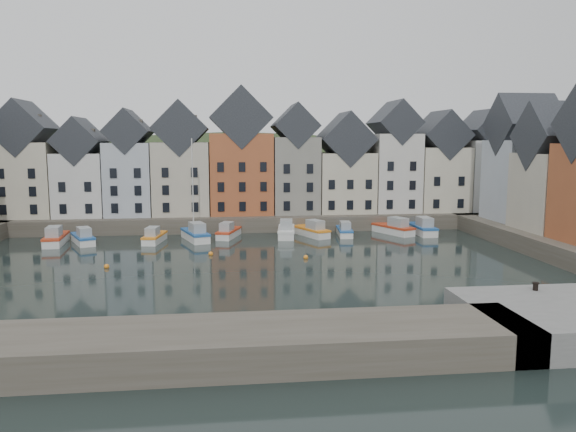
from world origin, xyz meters
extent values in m
plane|color=black|center=(0.00, 0.00, 0.00)|extent=(260.00, 260.00, 0.00)
cube|color=#443F34|center=(0.00, 30.00, 1.00)|extent=(90.00, 16.00, 2.00)
cube|color=#443F34|center=(-10.00, -22.00, 1.00)|extent=(50.00, 6.00, 2.00)
ellipsoid|color=#222F17|center=(0.00, 56.00, -18.00)|extent=(153.60, 70.40, 64.00)
sphere|color=black|center=(-13.94, 50.93, 8.70)|extent=(5.77, 5.77, 5.77)
sphere|color=black|center=(24.86, 60.75, 8.12)|extent=(5.27, 5.27, 5.27)
sphere|color=black|center=(31.82, 54.20, 7.88)|extent=(5.07, 5.07, 5.07)
sphere|color=black|center=(14.28, 55.19, 7.82)|extent=(5.01, 5.01, 5.01)
sphere|color=black|center=(-37.67, 56.61, 6.57)|extent=(3.94, 3.94, 3.94)
sphere|color=black|center=(28.33, 60.25, 8.05)|extent=(5.21, 5.21, 5.21)
sphere|color=black|center=(1.99, 58.64, 8.32)|extent=(5.45, 5.45, 5.45)
sphere|color=black|center=(37.80, 48.31, 7.21)|extent=(4.49, 4.49, 4.49)
cube|color=beige|center=(-29.17, 28.00, 7.04)|extent=(7.67, 8.00, 10.07)
cube|color=black|center=(-29.17, 28.00, 13.97)|extent=(7.67, 8.16, 7.67)
cube|color=silver|center=(-21.90, 28.00, 6.30)|extent=(6.56, 8.00, 8.61)
cube|color=black|center=(-21.90, 28.00, 12.23)|extent=(6.56, 8.16, 6.56)
cube|color=#AAB2BD|center=(-15.37, 28.00, 7.01)|extent=(6.20, 8.00, 10.02)
cube|color=black|center=(-15.37, 28.00, 13.55)|extent=(6.20, 8.16, 6.20)
cube|color=#B3AB98|center=(-8.27, 28.00, 7.04)|extent=(7.70, 8.00, 10.08)
cube|color=black|center=(-8.27, 28.00, 13.98)|extent=(7.70, 8.16, 7.70)
cube|color=#A1512E|center=(0.07, 28.00, 7.64)|extent=(8.69, 8.00, 11.28)
cube|color=black|center=(0.07, 28.00, 15.43)|extent=(8.69, 8.16, 8.69)
cube|color=gray|center=(7.78, 28.00, 7.39)|extent=(6.43, 8.00, 10.78)
cube|color=black|center=(7.78, 28.00, 14.37)|extent=(6.43, 8.16, 6.43)
cube|color=beige|center=(15.08, 28.00, 6.28)|extent=(7.88, 8.00, 8.56)
cube|color=black|center=(15.08, 28.00, 12.51)|extent=(7.88, 8.16, 7.88)
cube|color=beige|center=(22.42, 28.00, 7.64)|extent=(6.50, 8.00, 11.27)
cube|color=black|center=(22.42, 28.00, 14.88)|extent=(6.50, 8.16, 6.50)
cube|color=beige|center=(29.43, 28.00, 6.66)|extent=(7.23, 8.00, 9.32)
cube|color=black|center=(29.43, 28.00, 13.11)|extent=(7.23, 8.16, 7.23)
cube|color=silver|center=(36.28, 28.00, 7.16)|extent=(6.18, 8.00, 10.32)
cube|color=black|center=(36.28, 28.00, 13.85)|extent=(6.18, 8.16, 6.18)
cube|color=#AAB2BD|center=(36.00, 16.26, 7.19)|extent=(7.47, 8.00, 10.38)
cube|color=black|center=(36.00, 16.26, 14.36)|extent=(7.62, 8.00, 8.00)
cube|color=#B3AB98|center=(36.00, 8.26, 6.44)|extent=(8.14, 8.00, 8.89)
cube|color=black|center=(36.00, 8.26, 12.87)|extent=(8.30, 8.00, 8.00)
sphere|color=orange|center=(-4.00, 8.00, 0.15)|extent=(0.50, 0.50, 0.50)
sphere|color=orange|center=(6.00, 5.00, 0.15)|extent=(0.50, 0.50, 0.50)
sphere|color=orange|center=(-14.00, 3.00, 0.15)|extent=(0.50, 0.50, 0.50)
cube|color=silver|center=(-22.55, 16.70, 0.38)|extent=(2.43, 6.57, 1.18)
cube|color=#BE391B|center=(-22.55, 16.70, 1.02)|extent=(2.54, 6.70, 0.27)
cube|color=gray|center=(-22.47, 15.73, 1.66)|extent=(1.70, 2.68, 1.29)
cube|color=silver|center=(-19.47, 16.82, 0.34)|extent=(3.99, 6.07, 1.07)
cube|color=#215397|center=(-19.47, 16.82, 0.93)|extent=(4.12, 6.22, 0.24)
cube|color=gray|center=(-19.12, 16.01, 1.51)|extent=(2.20, 2.70, 1.17)
cube|color=silver|center=(-10.96, 16.69, 0.33)|extent=(2.54, 5.81, 1.03)
cube|color=orange|center=(-10.96, 16.69, 0.89)|extent=(2.65, 5.94, 0.23)
cube|color=gray|center=(-11.09, 15.86, 1.45)|extent=(1.64, 2.42, 1.12)
cube|color=silver|center=(-6.09, 17.50, 0.38)|extent=(3.89, 6.88, 1.21)
cube|color=#215397|center=(-6.09, 17.50, 1.04)|extent=(4.04, 7.04, 0.27)
cube|color=gray|center=(-5.79, 16.55, 1.70)|extent=(2.27, 2.98, 1.32)
cylinder|color=silver|center=(-6.29, 18.12, 6.60)|extent=(0.15, 0.15, 12.09)
cube|color=silver|center=(-1.89, 19.18, 0.34)|extent=(3.37, 6.02, 1.06)
cube|color=#BE391B|center=(-1.89, 19.18, 0.91)|extent=(3.49, 6.16, 0.24)
cube|color=gray|center=(-2.15, 18.35, 1.49)|extent=(1.97, 2.60, 1.15)
cube|color=silver|center=(5.51, 18.77, 0.38)|extent=(2.79, 6.76, 1.20)
cube|color=silver|center=(5.51, 18.77, 1.04)|extent=(2.91, 6.90, 0.27)
cube|color=gray|center=(5.38, 17.79, 1.70)|extent=(1.85, 2.80, 1.31)
cube|color=silver|center=(8.79, 18.82, 0.36)|extent=(4.16, 6.44, 1.14)
cube|color=orange|center=(8.79, 18.82, 0.98)|extent=(4.31, 6.59, 0.26)
cube|color=gray|center=(9.16, 17.97, 1.60)|extent=(2.31, 2.85, 1.24)
cube|color=silver|center=(13.18, 18.75, 0.32)|extent=(2.22, 5.59, 1.00)
cube|color=#215397|center=(13.18, 18.75, 0.86)|extent=(2.32, 5.71, 0.23)
cube|color=gray|center=(13.09, 17.94, 1.41)|extent=(1.50, 2.31, 1.09)
cube|color=silver|center=(19.89, 19.29, 0.38)|extent=(4.41, 6.67, 1.18)
cube|color=#BE391B|center=(19.89, 19.29, 1.02)|extent=(4.56, 6.83, 0.27)
cube|color=gray|center=(20.29, 18.41, 1.66)|extent=(2.43, 2.97, 1.29)
cube|color=silver|center=(23.68, 18.85, 0.39)|extent=(2.05, 6.67, 1.22)
cube|color=#215397|center=(23.68, 18.85, 1.05)|extent=(2.16, 6.81, 0.28)
cube|color=gray|center=(23.69, 17.86, 1.72)|extent=(1.57, 2.67, 1.33)
cylinder|color=black|center=(19.02, -16.50, 2.25)|extent=(0.36, 0.36, 0.50)
cylinder|color=black|center=(19.02, -16.50, 2.52)|extent=(0.48, 0.48, 0.08)
camera|label=1|loc=(-2.64, -52.36, 12.44)|focal=35.00mm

